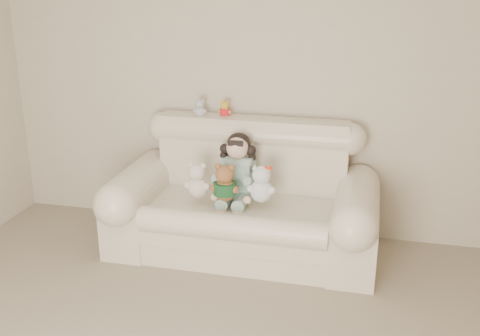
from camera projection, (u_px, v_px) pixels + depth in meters
name	position (u px, v px, depth m)	size (l,w,h in m)	color
wall_back	(260.00, 82.00, 4.65)	(4.50, 4.50, 0.00)	#BDAC96
sofa	(243.00, 192.00, 4.45)	(2.10, 0.95, 1.03)	beige
seated_child	(238.00, 167.00, 4.48)	(0.33, 0.41, 0.55)	#317656
brown_teddy	(225.00, 179.00, 4.27)	(0.22, 0.17, 0.35)	brown
white_cat	(262.00, 180.00, 4.25)	(0.22, 0.17, 0.35)	silver
cream_teddy	(197.00, 177.00, 4.34)	(0.21, 0.16, 0.33)	beige
yellow_mini_bear	(225.00, 108.00, 4.67)	(0.11, 0.08, 0.17)	gold
grey_mini_plush	(200.00, 106.00, 4.68)	(0.12, 0.09, 0.18)	silver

